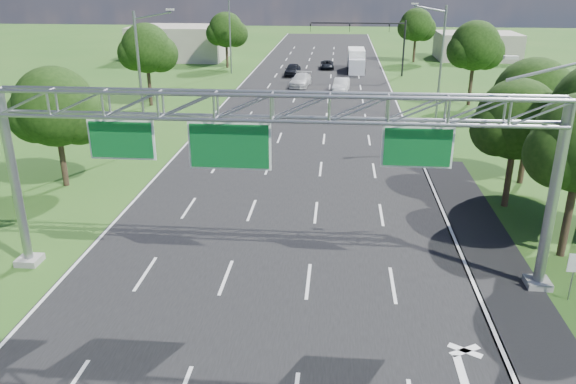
# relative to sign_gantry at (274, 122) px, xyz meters

# --- Properties ---
(ground) EXTENTS (220.00, 220.00, 0.00)m
(ground) POSITION_rel_sign_gantry_xyz_m (-0.33, 18.00, -6.89)
(ground) COLOR #235218
(ground) RESTS_ON ground
(road) EXTENTS (18.00, 180.00, 0.02)m
(road) POSITION_rel_sign_gantry_xyz_m (-0.33, 18.00, -6.89)
(road) COLOR black
(road) RESTS_ON ground
(road_flare) EXTENTS (3.00, 30.00, 0.02)m
(road_flare) POSITION_rel_sign_gantry_xyz_m (9.87, 2.00, -6.89)
(road_flare) COLOR black
(road_flare) RESTS_ON ground
(sign_gantry) EXTENTS (23.50, 1.00, 9.56)m
(sign_gantry) POSITION_rel_sign_gantry_xyz_m (0.00, 0.00, 0.00)
(sign_gantry) COLOR gray
(sign_gantry) RESTS_ON ground
(regulatory_sign) EXTENTS (0.60, 0.08, 2.10)m
(regulatory_sign) POSITION_rel_sign_gantry_xyz_m (12.07, -1.02, -5.38)
(regulatory_sign) COLOR gray
(regulatory_sign) RESTS_ON ground
(traffic_signal) EXTENTS (12.21, 0.24, 7.00)m
(traffic_signal) POSITION_rel_sign_gantry_xyz_m (7.15, 53.00, -1.72)
(traffic_signal) COLOR black
(traffic_signal) RESTS_ON ground
(streetlight_l_near) EXTENTS (2.97, 0.22, 10.16)m
(streetlight_l_near) POSITION_rel_sign_gantry_xyz_m (-11.63, 18.00, -1.31)
(streetlight_l_near) COLOR gray
(streetlight_l_near) RESTS_ON ground
(streetlight_l_far) EXTENTS (2.97, 0.22, 10.16)m
(streetlight_l_far) POSITION_rel_sign_gantry_xyz_m (-11.63, 53.00, -1.31)
(streetlight_l_far) COLOR gray
(streetlight_l_far) RESTS_ON ground
(streetlight_r_mid) EXTENTS (2.97, 0.22, 10.16)m
(streetlight_r_mid) POSITION_rel_sign_gantry_xyz_m (10.97, 28.00, -1.31)
(streetlight_r_mid) COLOR gray
(streetlight_r_mid) RESTS_ON ground
(tree_cluster_right) EXTENTS (9.91, 14.60, 8.68)m
(tree_cluster_right) POSITION_rel_sign_gantry_xyz_m (14.47, 7.19, -1.58)
(tree_cluster_right) COLOR #2D2116
(tree_cluster_right) RESTS_ON ground
(tree_verge_la) EXTENTS (5.76, 4.80, 7.40)m
(tree_verge_la) POSITION_rel_sign_gantry_xyz_m (-14.25, 10.04, -2.13)
(tree_verge_la) COLOR #2D2116
(tree_verge_la) RESTS_ON ground
(tree_verge_lb) EXTENTS (5.76, 4.80, 8.06)m
(tree_verge_lb) POSITION_rel_sign_gantry_xyz_m (-16.25, 33.04, -1.48)
(tree_verge_lb) COLOR #2D2116
(tree_verge_lb) RESTS_ON ground
(tree_verge_lc) EXTENTS (5.76, 4.80, 7.62)m
(tree_verge_lc) POSITION_rel_sign_gantry_xyz_m (-13.25, 58.04, -1.92)
(tree_verge_lc) COLOR #2D2116
(tree_verge_lc) RESTS_ON ground
(tree_verge_rd) EXTENTS (5.76, 4.80, 8.28)m
(tree_verge_rd) POSITION_rel_sign_gantry_xyz_m (15.75, 36.04, -1.26)
(tree_verge_rd) COLOR #2D2116
(tree_verge_rd) RESTS_ON ground
(tree_verge_re) EXTENTS (5.76, 4.80, 7.84)m
(tree_verge_re) POSITION_rel_sign_gantry_xyz_m (13.75, 66.04, -1.70)
(tree_verge_re) COLOR #2D2116
(tree_verge_re) RESTS_ON ground
(building_left) EXTENTS (14.00, 10.00, 5.00)m
(building_left) POSITION_rel_sign_gantry_xyz_m (-22.33, 66.00, -4.39)
(building_left) COLOR #A49D8A
(building_left) RESTS_ON ground
(building_right) EXTENTS (12.00, 9.00, 4.00)m
(building_right) POSITION_rel_sign_gantry_xyz_m (23.67, 70.00, -4.89)
(building_right) COLOR #A49D8A
(building_right) RESTS_ON ground
(car_queue_a) EXTENTS (2.65, 5.28, 1.47)m
(car_queue_a) POSITION_rel_sign_gantry_xyz_m (-1.96, 44.68, -6.16)
(car_queue_a) COLOR silver
(car_queue_a) RESTS_ON ground
(car_queue_b) EXTENTS (2.00, 4.05, 1.10)m
(car_queue_b) POSITION_rel_sign_gantry_xyz_m (0.81, 58.32, -6.34)
(car_queue_b) COLOR black
(car_queue_b) RESTS_ON ground
(car_queue_c) EXTENTS (2.07, 4.57, 1.52)m
(car_queue_c) POSITION_rel_sign_gantry_xyz_m (-3.55, 52.18, -6.13)
(car_queue_c) COLOR black
(car_queue_c) RESTS_ON ground
(car_queue_d) EXTENTS (2.00, 4.67, 1.50)m
(car_queue_d) POSITION_rel_sign_gantry_xyz_m (2.79, 41.74, -6.14)
(car_queue_d) COLOR silver
(car_queue_d) RESTS_ON ground
(box_truck) EXTENTS (2.33, 7.60, 2.87)m
(box_truck) POSITION_rel_sign_gantry_xyz_m (4.80, 56.74, -5.51)
(box_truck) COLOR white
(box_truck) RESTS_ON ground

